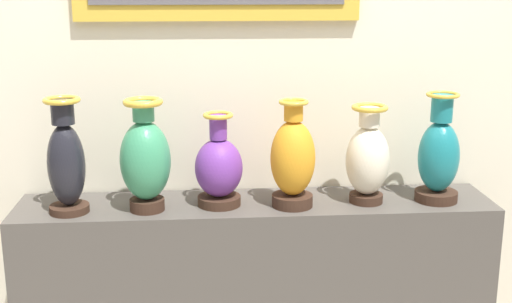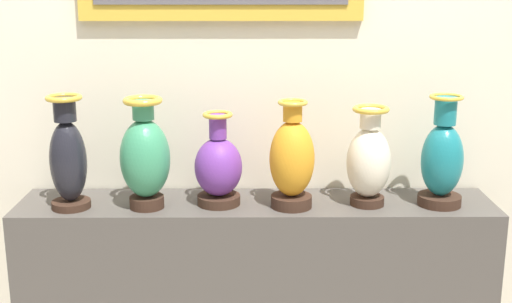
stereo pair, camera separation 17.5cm
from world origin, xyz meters
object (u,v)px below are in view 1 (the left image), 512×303
object	(u,v)px
vase_ivory	(368,159)
vase_teal	(439,156)
vase_amber	(293,160)
vase_jade	(145,159)
vase_violet	(219,168)
vase_onyx	(66,161)

from	to	relation	value
vase_ivory	vase_teal	distance (m)	0.27
vase_ivory	vase_amber	bearing A→B (deg)	-175.28
vase_jade	vase_amber	xyz separation A→B (m)	(0.53, 0.00, -0.02)
vase_violet	vase_ivory	size ratio (longest dim) A/B	0.94
vase_amber	vase_ivory	xyz separation A→B (m)	(0.28, 0.02, -0.01)
vase_ivory	vase_teal	size ratio (longest dim) A/B	0.90
vase_ivory	vase_onyx	bearing A→B (deg)	-178.50
vase_amber	vase_ivory	world-z (taller)	vase_amber
vase_amber	vase_onyx	bearing A→B (deg)	-179.63
vase_amber	vase_jade	bearing A→B (deg)	-179.54
vase_violet	vase_amber	bearing A→B (deg)	-7.01
vase_onyx	vase_jade	size ratio (longest dim) A/B	1.02
vase_amber	vase_ivory	distance (m)	0.28
vase_onyx	vase_amber	xyz separation A→B (m)	(0.81, 0.01, -0.01)
vase_onyx	vase_teal	size ratio (longest dim) A/B	1.01
vase_violet	vase_amber	distance (m)	0.27
vase_jade	vase_teal	world-z (taller)	vase_teal
vase_violet	vase_jade	bearing A→B (deg)	-171.88
vase_amber	vase_violet	bearing A→B (deg)	172.99
vase_onyx	vase_amber	bearing A→B (deg)	0.37
vase_onyx	vase_violet	xyz separation A→B (m)	(0.54, 0.04, -0.05)
vase_ivory	vase_teal	world-z (taller)	vase_teal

